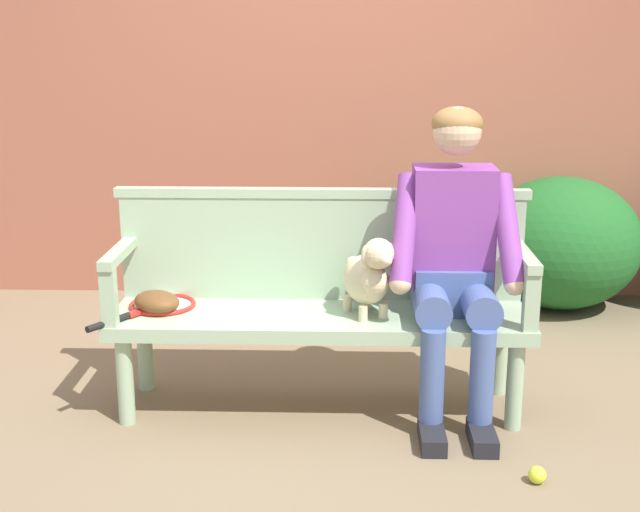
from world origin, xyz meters
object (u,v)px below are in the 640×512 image
Objects in this scene: dog_on_bench at (369,276)px; tennis_ball at (537,475)px; baseball_glove at (157,302)px; garden_bench at (320,325)px; tennis_racket at (158,306)px; person_seated at (454,252)px.

dog_on_bench is 5.44× the size of tennis_ball.
baseball_glove is at bearing 157.92° from tennis_ball.
tennis_ball is (0.61, -0.58, -0.59)m from dog_on_bench.
garden_bench reaches higher than tennis_ball.
baseball_glove is at bearing -81.87° from tennis_racket.
tennis_ball is at bearing -43.30° from dog_on_bench.
baseball_glove is 3.33× the size of tennis_ball.
tennis_ball is at bearing -23.53° from tennis_racket.
tennis_racket reaches higher than garden_bench.
tennis_racket is at bearing 137.06° from baseball_glove.
tennis_ball is at bearing -67.42° from person_seated.
tennis_racket is 1.71m from tennis_ball.
person_seated is 19.85× the size of tennis_ball.
dog_on_bench is 0.93m from tennis_racket.
person_seated is (0.56, -0.01, 0.33)m from garden_bench.
tennis_racket reaches higher than tennis_ball.
dog_on_bench is 1.63× the size of baseball_glove.
person_seated is at bearing -2.01° from tennis_racket.
person_seated is 1.29m from tennis_racket.
garden_bench is 0.32m from dog_on_bench.
tennis_racket is 0.06m from baseball_glove.
person_seated is at bearing 39.10° from baseball_glove.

